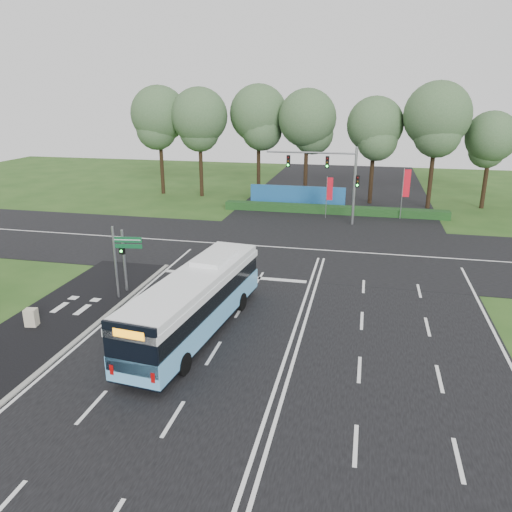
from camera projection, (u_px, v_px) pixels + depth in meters
The scene contains 15 objects.
ground at pixel (300, 316), 26.93m from camera, with size 120.00×120.00×0.00m, color #254918.
road_main at pixel (300, 315), 26.92m from camera, with size 20.00×120.00×0.04m, color black.
road_cross at pixel (321, 250), 38.05m from camera, with size 120.00×14.00×0.05m, color black.
bike_path at pixel (60, 317), 26.73m from camera, with size 5.00×18.00×0.06m, color black.
kerb_strip at pixel (101, 320), 26.22m from camera, with size 0.25×18.00×0.12m, color gray.
city_bus at pixel (196, 302), 24.43m from camera, with size 3.68×11.88×3.36m.
pedestrian_signal at pixel (124, 259), 29.57m from camera, with size 0.35×0.43×3.84m.
street_sign at pixel (121, 254), 28.37m from camera, with size 1.68×0.33×4.34m.
utility_cabinet at pixel (31, 318), 25.51m from camera, with size 0.59×0.49×0.98m, color beige.
banner_flag_mid at pixel (329, 191), 47.03m from camera, with size 0.59×0.07×4.01m.
banner_flag_right at pixel (405, 186), 46.60m from camera, with size 0.69×0.26×4.83m.
traffic_light_gantry at pixel (335, 173), 44.45m from camera, with size 8.41×0.28×7.00m.
hedge at pixel (333, 210), 49.53m from camera, with size 22.00×1.20×0.80m, color #123314.
blue_hoarding at pixel (297, 196), 52.46m from camera, with size 10.00×0.30×2.20m, color #1A538F.
eucalyptus_row at pixel (336, 118), 52.60m from camera, with size 48.72×9.73×12.86m.
Camera 1 is at (3.07, -24.51, 11.43)m, focal length 35.00 mm.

